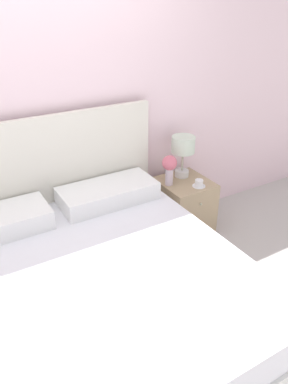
# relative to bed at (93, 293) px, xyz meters

# --- Properties ---
(ground_plane) EXTENTS (12.00, 12.00, 0.00)m
(ground_plane) POSITION_rel_bed_xyz_m (0.00, 0.90, -0.30)
(ground_plane) COLOR #BCB7B2
(wall_back) EXTENTS (8.00, 0.06, 2.60)m
(wall_back) POSITION_rel_bed_xyz_m (0.00, 0.97, 1.00)
(wall_back) COLOR silver
(wall_back) RESTS_ON ground_plane
(bed) EXTENTS (1.86, 1.97, 1.24)m
(bed) POSITION_rel_bed_xyz_m (0.00, 0.00, 0.00)
(bed) COLOR white
(bed) RESTS_ON ground_plane
(nightstand) EXTENTS (0.43, 0.49, 0.52)m
(nightstand) POSITION_rel_bed_xyz_m (1.20, 0.65, -0.04)
(nightstand) COLOR tan
(nightstand) RESTS_ON ground_plane
(table_lamp) EXTENTS (0.21, 0.21, 0.38)m
(table_lamp) POSITION_rel_bed_xyz_m (1.24, 0.76, 0.50)
(table_lamp) COLOR white
(table_lamp) RESTS_ON nightstand
(flower_vase) EXTENTS (0.13, 0.13, 0.27)m
(flower_vase) POSITION_rel_bed_xyz_m (1.04, 0.68, 0.40)
(flower_vase) COLOR silver
(flower_vase) RESTS_ON nightstand
(teacup) EXTENTS (0.12, 0.12, 0.06)m
(teacup) POSITION_rel_bed_xyz_m (1.25, 0.52, 0.25)
(teacup) COLOR white
(teacup) RESTS_ON nightstand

